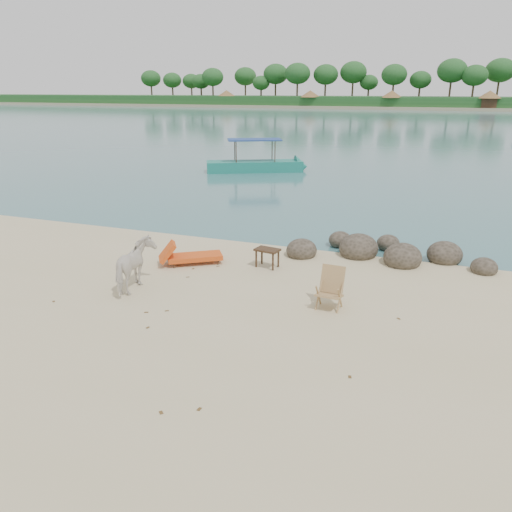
# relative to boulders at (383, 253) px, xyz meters

# --- Properties ---
(water) EXTENTS (400.00, 400.00, 0.00)m
(water) POSITION_rel_boulders_xyz_m (-3.32, 84.01, -0.19)
(water) COLOR #36676C
(water) RESTS_ON ground
(far_shore) EXTENTS (420.00, 90.00, 1.40)m
(far_shore) POSITION_rel_boulders_xyz_m (-3.32, 164.01, -0.19)
(far_shore) COLOR tan
(far_shore) RESTS_ON ground
(far_scenery) EXTENTS (420.00, 18.00, 9.50)m
(far_scenery) POSITION_rel_boulders_xyz_m (-3.29, 130.71, 2.96)
(far_scenery) COLOR #1E4C1E
(far_scenery) RESTS_ON ground
(boulders) EXTENTS (6.27, 2.85, 0.93)m
(boulders) POSITION_rel_boulders_xyz_m (0.00, 0.00, 0.00)
(boulders) COLOR #322B21
(boulders) RESTS_ON ground
(cow) EXTENTS (1.01, 1.68, 1.33)m
(cow) POSITION_rel_boulders_xyz_m (-5.83, -5.02, 0.48)
(cow) COLOR white
(cow) RESTS_ON ground
(side_table) EXTENTS (0.77, 0.57, 0.57)m
(side_table) POSITION_rel_boulders_xyz_m (-3.14, -2.15, 0.10)
(side_table) COLOR black
(side_table) RESTS_ON ground
(lounge_chair) EXTENTS (2.10, 1.74, 0.61)m
(lounge_chair) POSITION_rel_boulders_xyz_m (-5.33, -2.60, 0.12)
(lounge_chair) COLOR red
(lounge_chair) RESTS_ON ground
(deck_chair) EXTENTS (0.68, 0.74, 1.00)m
(deck_chair) POSITION_rel_boulders_xyz_m (-0.76, -4.42, 0.31)
(deck_chair) COLOR tan
(deck_chair) RESTS_ON ground
(boat_near) EXTENTS (6.91, 4.52, 3.37)m
(boat_near) POSITION_rel_boulders_xyz_m (-10.10, 15.19, 1.50)
(boat_near) COLOR #1A7769
(boat_near) RESTS_ON water
(dead_leaves) EXTENTS (8.60, 7.59, 0.00)m
(dead_leaves) POSITION_rel_boulders_xyz_m (-3.86, -5.60, -0.18)
(dead_leaves) COLOR brown
(dead_leaves) RESTS_ON ground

